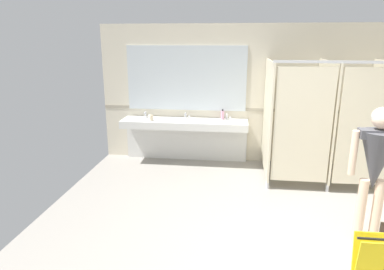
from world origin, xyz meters
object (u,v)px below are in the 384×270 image
(soap_dispenser, at_px, (222,115))
(wet_floor_sign, at_px, (369,267))
(paper_cup, at_px, (151,118))
(person_standing, at_px, (376,160))

(soap_dispenser, height_order, wet_floor_sign, soap_dispenser)
(soap_dispenser, bearing_deg, paper_cup, -168.67)
(person_standing, height_order, paper_cup, person_standing)
(soap_dispenser, distance_m, wet_floor_sign, 3.98)
(paper_cup, relative_size, wet_floor_sign, 0.17)
(person_standing, distance_m, soap_dispenser, 3.24)
(soap_dispenser, bearing_deg, wet_floor_sign, -67.26)
(soap_dispenser, distance_m, paper_cup, 1.38)
(soap_dispenser, height_order, paper_cup, soap_dispenser)
(person_standing, bearing_deg, soap_dispenser, 124.48)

